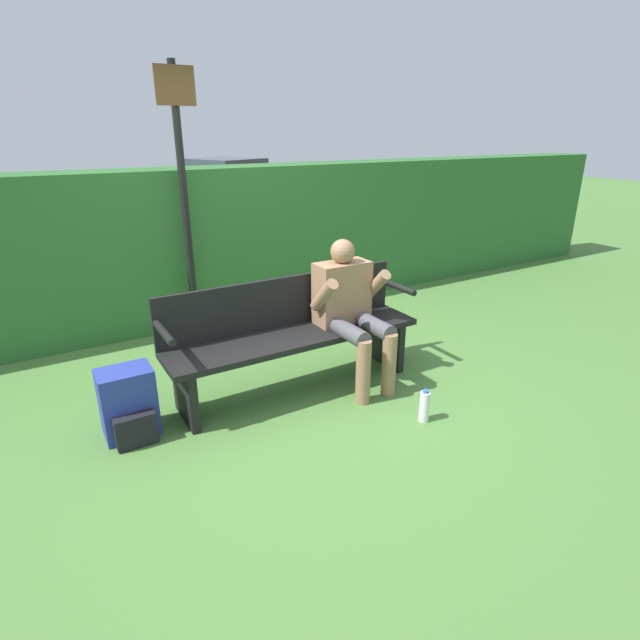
% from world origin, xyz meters
% --- Properties ---
extents(ground_plane, '(40.00, 40.00, 0.00)m').
position_xyz_m(ground_plane, '(0.00, 0.00, 0.00)').
color(ground_plane, '#4C7A38').
extents(hedge_back, '(12.00, 0.57, 1.57)m').
position_xyz_m(hedge_back, '(0.00, 1.97, 0.78)').
color(hedge_back, '#2D662D').
rests_on(hedge_back, ground).
extents(park_bench, '(2.00, 0.46, 0.86)m').
position_xyz_m(park_bench, '(0.00, 0.06, 0.46)').
color(park_bench, black).
rests_on(park_bench, ground).
extents(person_seated, '(0.57, 0.64, 1.14)m').
position_xyz_m(person_seated, '(0.44, -0.07, 0.64)').
color(person_seated, '#997051').
rests_on(person_seated, ground).
extents(backpack, '(0.34, 0.34, 0.47)m').
position_xyz_m(backpack, '(-1.25, 0.02, 0.22)').
color(backpack, '#283893').
rests_on(backpack, ground).
extents(water_bottle, '(0.07, 0.07, 0.24)m').
position_xyz_m(water_bottle, '(0.54, -0.86, 0.11)').
color(water_bottle, white).
rests_on(water_bottle, ground).
extents(signpost, '(0.34, 0.09, 2.48)m').
position_xyz_m(signpost, '(-0.30, 1.56, 1.42)').
color(signpost, black).
rests_on(signpost, ground).
extents(parked_car, '(3.26, 4.48, 1.17)m').
position_xyz_m(parked_car, '(3.57, 10.89, 0.57)').
color(parked_car, maroon).
rests_on(parked_car, ground).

